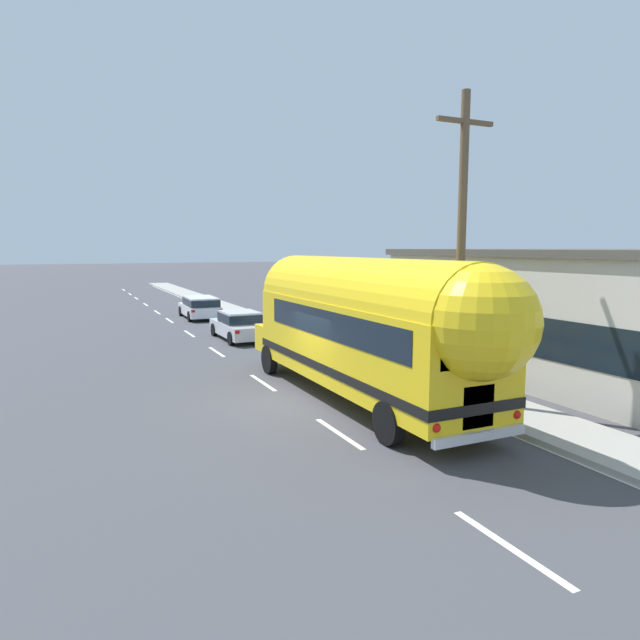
% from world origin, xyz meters
% --- Properties ---
extents(ground_plane, '(300.00, 300.00, 0.00)m').
position_xyz_m(ground_plane, '(0.00, 0.00, 0.00)').
color(ground_plane, '#424247').
extents(lane_markings, '(3.79, 80.00, 0.01)m').
position_xyz_m(lane_markings, '(2.58, 13.36, 0.00)').
color(lane_markings, silver).
rests_on(lane_markings, ground).
extents(sidewalk_slab, '(2.18, 90.00, 0.15)m').
position_xyz_m(sidewalk_slab, '(4.75, 10.00, 0.07)').
color(sidewalk_slab, '#9E9B93').
rests_on(sidewalk_slab, ground).
extents(utility_pole, '(1.80, 0.24, 8.50)m').
position_xyz_m(utility_pole, '(4.08, -2.12, 4.42)').
color(utility_pole, brown).
rests_on(utility_pole, ground).
extents(painted_bus, '(2.60, 12.39, 4.12)m').
position_xyz_m(painted_bus, '(1.83, -1.05, 2.30)').
color(painted_bus, yellow).
rests_on(painted_bus, ground).
extents(car_lead, '(1.93, 4.45, 1.37)m').
position_xyz_m(car_lead, '(1.84, 11.34, 0.73)').
color(car_lead, silver).
rests_on(car_lead, ground).
extents(car_second, '(2.11, 4.63, 1.37)m').
position_xyz_m(car_second, '(1.93, 20.10, 0.79)').
color(car_second, white).
rests_on(car_second, ground).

